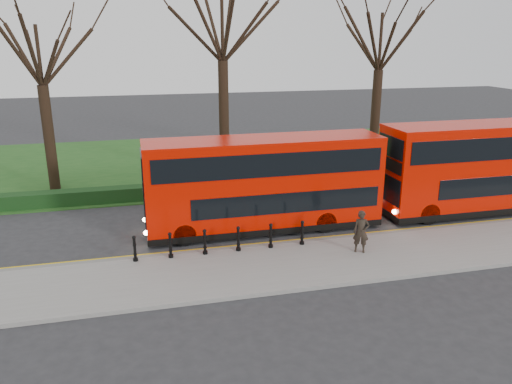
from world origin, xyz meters
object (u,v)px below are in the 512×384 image
object	(u,v)px
bollard_row	(222,241)
bus_lead	(264,185)
bus_rear	(490,167)
pedestrian	(361,232)

from	to	relation	value
bollard_row	bus_lead	world-z (taller)	bus_lead
bus_rear	bollard_row	bearing A→B (deg)	-170.63
bus_lead	bus_rear	size ratio (longest dim) A/B	0.95
bus_rear	pedestrian	xyz separation A→B (m)	(-8.61, -3.61, -1.23)
bus_rear	pedestrian	bearing A→B (deg)	-157.27
bus_lead	bollard_row	bearing A→B (deg)	-134.30
bollard_row	bus_lead	distance (m)	3.74
bollard_row	bus_rear	xyz separation A→B (m)	(14.05, 2.32, 1.59)
bollard_row	bus_lead	xyz separation A→B (m)	(2.40, 2.46, 1.48)
bollard_row	bus_rear	world-z (taller)	bus_rear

